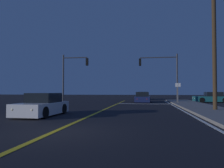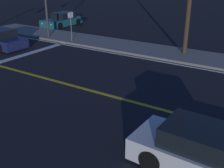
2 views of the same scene
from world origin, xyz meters
name	(u,v)px [view 2 (image 2 of 2)]	position (x,y,z in m)	size (l,w,h in m)	color
sidewalk_right	(173,54)	(7.78, 9.90, 0.07)	(3.20, 35.62, 0.15)	gray
lane_line_center	(110,96)	(0.00, 9.90, 0.01)	(0.20, 33.65, 0.01)	gold
lane_line_edge_right	(162,62)	(5.93, 9.90, 0.01)	(0.16, 33.65, 0.01)	white
stop_bar	(32,52)	(3.09, 18.29, 0.01)	(6.18, 0.50, 0.01)	white
car_distant_tail_teal	(63,20)	(11.66, 23.23, 0.58)	(4.47, 2.01, 1.34)	#195960
car_parked_curb_white	(204,153)	(-2.83, 4.94, 0.58)	(1.94, 4.19, 1.34)	silver
street_sign_corner	(71,22)	(6.68, 17.79, 1.60)	(0.56, 0.06, 2.38)	slate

